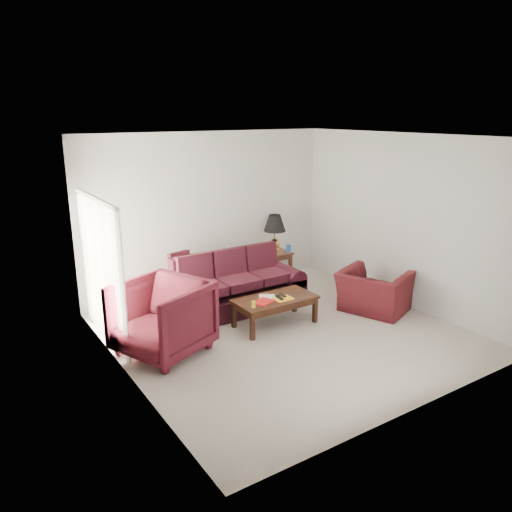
{
  "coord_description": "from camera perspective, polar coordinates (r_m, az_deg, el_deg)",
  "views": [
    {
      "loc": [
        -4.29,
        -5.76,
        3.33
      ],
      "look_at": [
        0.0,
        0.85,
        1.05
      ],
      "focal_mm": 35.0,
      "sensor_mm": 36.0,
      "label": 1
    }
  ],
  "objects": [
    {
      "name": "blinds",
      "position": [
        7.64,
        -17.33,
        -1.75
      ],
      "size": [
        0.1,
        2.0,
        2.16
      ],
      "primitive_type": "cube",
      "color": "silver",
      "rests_on": "ground"
    },
    {
      "name": "floor",
      "position": [
        7.92,
        3.39,
        -8.77
      ],
      "size": [
        5.0,
        5.0,
        0.0
      ],
      "primitive_type": "plane",
      "color": "beige",
      "rests_on": "ground"
    },
    {
      "name": "magazine_orange",
      "position": [
        7.97,
        3.14,
        -4.89
      ],
      "size": [
        0.3,
        0.23,
        0.02
      ],
      "primitive_type": "cube",
      "rotation": [
        0.0,
        0.0,
        -0.05
      ],
      "color": "yellow",
      "rests_on": "coffee_table"
    },
    {
      "name": "armchair_right",
      "position": [
        8.83,
        13.32,
        -3.98
      ],
      "size": [
        1.3,
        1.38,
        0.72
      ],
      "primitive_type": "imported",
      "rotation": [
        0.0,
        0.0,
        1.94
      ],
      "color": "#400E13",
      "rests_on": "ground"
    },
    {
      "name": "magazine_red",
      "position": [
        7.83,
        0.84,
        -5.26
      ],
      "size": [
        0.38,
        0.33,
        0.02
      ],
      "primitive_type": "cube",
      "rotation": [
        0.0,
        0.0,
        0.36
      ],
      "color": "red",
      "rests_on": "coffee_table"
    },
    {
      "name": "yellow_glass",
      "position": [
        7.61,
        -0.29,
        -5.54
      ],
      "size": [
        0.07,
        0.07,
        0.11
      ],
      "primitive_type": "cylinder",
      "rotation": [
        0.0,
        0.0,
        -0.09
      ],
      "color": "yellow",
      "rests_on": "coffee_table"
    },
    {
      "name": "end_table",
      "position": [
        10.13,
        2.07,
        -1.19
      ],
      "size": [
        0.59,
        0.59,
        0.62
      ],
      "primitive_type": null,
      "rotation": [
        0.0,
        0.0,
        0.03
      ],
      "color": "#5B2A1F",
      "rests_on": "ground"
    },
    {
      "name": "coffee_table",
      "position": [
        8.11,
        2.18,
        -6.34
      ],
      "size": [
        1.38,
        0.79,
        0.46
      ],
      "primitive_type": null,
      "rotation": [
        0.0,
        0.0,
        0.1
      ],
      "color": "black",
      "rests_on": "ground"
    },
    {
      "name": "remote_b",
      "position": [
        8.06,
        3.04,
        -4.49
      ],
      "size": [
        0.07,
        0.17,
        0.02
      ],
      "primitive_type": "cube",
      "rotation": [
        0.0,
        0.0,
        -0.1
      ],
      "color": "black",
      "rests_on": "coffee_table"
    },
    {
      "name": "throw_pillow",
      "position": [
        8.97,
        -8.67,
        -0.8
      ],
      "size": [
        0.45,
        0.28,
        0.43
      ],
      "primitive_type": "cube",
      "rotation": [
        -0.21,
        0.0,
        0.21
      ],
      "color": "black",
      "rests_on": "sofa"
    },
    {
      "name": "sofa",
      "position": [
        8.62,
        -2.36,
        -3.11
      ],
      "size": [
        2.45,
        1.15,
        0.98
      ],
      "primitive_type": null,
      "rotation": [
        0.0,
        0.0,
        -0.05
      ],
      "color": "black",
      "rests_on": "ground"
    },
    {
      "name": "blue_canister",
      "position": [
        10.01,
        3.73,
        0.87
      ],
      "size": [
        0.12,
        0.12,
        0.15
      ],
      "primitive_type": "cylinder",
      "rotation": [
        0.0,
        0.0,
        -0.42
      ],
      "color": "#173E98",
      "rests_on": "end_table"
    },
    {
      "name": "armchair_left",
      "position": [
        7.21,
        -10.71,
        -7.0
      ],
      "size": [
        1.52,
        1.51,
        1.07
      ],
      "primitive_type": "imported",
      "rotation": [
        0.0,
        0.0,
        -1.18
      ],
      "color": "#48101A",
      "rests_on": "ground"
    },
    {
      "name": "picture_frame",
      "position": [
        10.11,
        0.95,
        1.04
      ],
      "size": [
        0.18,
        0.19,
        0.05
      ],
      "primitive_type": "cube",
      "rotation": [
        1.36,
        0.0,
        0.59
      ],
      "color": "#B1B1B5",
      "rests_on": "end_table"
    },
    {
      "name": "floor_lamp",
      "position": [
        8.51,
        -18.09,
        -1.92
      ],
      "size": [
        0.29,
        0.29,
        1.62
      ],
      "primitive_type": null,
      "rotation": [
        0.0,
        0.0,
        -0.1
      ],
      "color": "white",
      "rests_on": "ground"
    },
    {
      "name": "remote_a",
      "position": [
        7.95,
        2.71,
        -4.78
      ],
      "size": [
        0.08,
        0.19,
        0.02
      ],
      "primitive_type": "cube",
      "rotation": [
        0.0,
        0.0,
        -0.15
      ],
      "color": "black",
      "rests_on": "coffee_table"
    },
    {
      "name": "clock",
      "position": [
        9.79,
        1.45,
        0.52
      ],
      "size": [
        0.14,
        0.05,
        0.14
      ],
      "primitive_type": "cube",
      "rotation": [
        0.0,
        0.0,
        0.02
      ],
      "color": "#B7B8BC",
      "rests_on": "end_table"
    },
    {
      "name": "table_lamp",
      "position": [
        10.01,
        2.14,
        2.65
      ],
      "size": [
        0.51,
        0.51,
        0.74
      ],
      "primitive_type": null,
      "rotation": [
        0.0,
        0.0,
        -0.15
      ],
      "color": "gold",
      "rests_on": "end_table"
    },
    {
      "name": "magazine_white",
      "position": [
        8.05,
        1.27,
        -4.65
      ],
      "size": [
        0.32,
        0.29,
        0.01
      ],
      "primitive_type": "cube",
      "rotation": [
        0.0,
        0.0,
        -0.55
      ],
      "color": "white",
      "rests_on": "coffee_table"
    }
  ]
}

